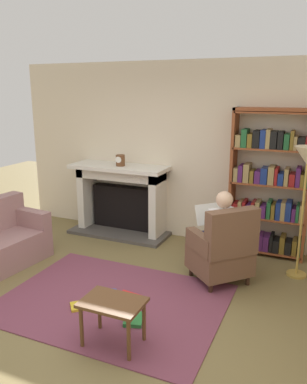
{
  "coord_description": "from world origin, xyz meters",
  "views": [
    {
      "loc": [
        1.96,
        -3.05,
        2.26
      ],
      "look_at": [
        0.1,
        1.2,
        1.05
      ],
      "focal_mm": 36.38,
      "sensor_mm": 36.0,
      "label": 1
    }
  ],
  "objects_px": {
    "seated_reader": "(218,231)",
    "fireplace": "(122,197)",
    "side_table": "(113,308)",
    "bookshelf": "(270,186)",
    "floor_lamp": "(307,168)",
    "mantel_clock": "(120,160)",
    "armchair_reading": "(223,250)"
  },
  "relations": [
    {
      "from": "seated_reader",
      "to": "fireplace",
      "type": "bearing_deg",
      "value": -74.35
    },
    {
      "from": "fireplace",
      "to": "side_table",
      "type": "height_order",
      "value": "fireplace"
    },
    {
      "from": "bookshelf",
      "to": "floor_lamp",
      "type": "height_order",
      "value": "bookshelf"
    },
    {
      "from": "mantel_clock",
      "to": "armchair_reading",
      "type": "relative_size",
      "value": 0.18
    },
    {
      "from": "side_table",
      "to": "bookshelf",
      "type": "bearing_deg",
      "value": 69.94
    },
    {
      "from": "mantel_clock",
      "to": "bookshelf",
      "type": "bearing_deg",
      "value": 3.44
    },
    {
      "from": "armchair_reading",
      "to": "side_table",
      "type": "xyz_separation_m",
      "value": [
        -0.62,
        -1.57,
        -0.05
      ]
    },
    {
      "from": "armchair_reading",
      "to": "mantel_clock",
      "type": "bearing_deg",
      "value": -73.32
    },
    {
      "from": "bookshelf",
      "to": "seated_reader",
      "type": "relative_size",
      "value": 1.79
    },
    {
      "from": "side_table",
      "to": "armchair_reading",
      "type": "bearing_deg",
      "value": 68.6
    },
    {
      "from": "seated_reader",
      "to": "side_table",
      "type": "bearing_deg",
      "value": 26.05
    },
    {
      "from": "bookshelf",
      "to": "floor_lamp",
      "type": "relative_size",
      "value": 1.25
    },
    {
      "from": "fireplace",
      "to": "mantel_clock",
      "type": "xyz_separation_m",
      "value": [
        0.04,
        -0.1,
        0.62
      ]
    },
    {
      "from": "fireplace",
      "to": "mantel_clock",
      "type": "height_order",
      "value": "mantel_clock"
    },
    {
      "from": "mantel_clock",
      "to": "bookshelf",
      "type": "height_order",
      "value": "bookshelf"
    },
    {
      "from": "mantel_clock",
      "to": "side_table",
      "type": "xyz_separation_m",
      "value": [
        1.27,
        -2.54,
        -0.84
      ]
    },
    {
      "from": "bookshelf",
      "to": "armchair_reading",
      "type": "distance_m",
      "value": 1.29
    },
    {
      "from": "fireplace",
      "to": "seated_reader",
      "type": "bearing_deg",
      "value": -28.21
    },
    {
      "from": "armchair_reading",
      "to": "seated_reader",
      "type": "xyz_separation_m",
      "value": [
        -0.08,
        0.08,
        0.2
      ]
    },
    {
      "from": "side_table",
      "to": "floor_lamp",
      "type": "distance_m",
      "value": 2.76
    },
    {
      "from": "armchair_reading",
      "to": "seated_reader",
      "type": "distance_m",
      "value": 0.23
    },
    {
      "from": "seated_reader",
      "to": "floor_lamp",
      "type": "relative_size",
      "value": 0.7
    },
    {
      "from": "bookshelf",
      "to": "floor_lamp",
      "type": "xyz_separation_m",
      "value": [
        0.46,
        -0.55,
        0.39
      ]
    },
    {
      "from": "seated_reader",
      "to": "side_table",
      "type": "xyz_separation_m",
      "value": [
        -0.53,
        -1.65,
        -0.25
      ]
    },
    {
      "from": "seated_reader",
      "to": "mantel_clock",
      "type": "bearing_deg",
      "value": -72.36
    },
    {
      "from": "armchair_reading",
      "to": "side_table",
      "type": "distance_m",
      "value": 1.69
    },
    {
      "from": "bookshelf",
      "to": "floor_lamp",
      "type": "distance_m",
      "value": 0.82
    },
    {
      "from": "mantel_clock",
      "to": "bookshelf",
      "type": "distance_m",
      "value": 2.27
    },
    {
      "from": "mantel_clock",
      "to": "armchair_reading",
      "type": "distance_m",
      "value": 2.27
    },
    {
      "from": "side_table",
      "to": "floor_lamp",
      "type": "height_order",
      "value": "floor_lamp"
    },
    {
      "from": "fireplace",
      "to": "side_table",
      "type": "distance_m",
      "value": 2.96
    },
    {
      "from": "bookshelf",
      "to": "armchair_reading",
      "type": "height_order",
      "value": "bookshelf"
    }
  ]
}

